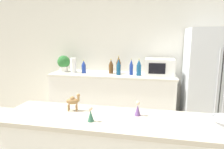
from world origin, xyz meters
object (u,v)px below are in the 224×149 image
at_px(refrigerator, 213,82).
at_px(paper_towel_roll, 73,65).
at_px(microwave, 159,67).
at_px(wise_man_figurine_crimson, 91,115).
at_px(potted_plant, 64,63).
at_px(wise_man_figurine_blue, 138,109).
at_px(back_bottle_2, 119,65).
at_px(back_bottle_3, 84,67).
at_px(back_bottle_4, 131,67).
at_px(back_bottle_0, 139,68).
at_px(back_bottle_1, 119,67).
at_px(camel_figurine, 73,101).
at_px(back_bottle_5, 111,67).

xyz_separation_m(refrigerator, paper_towel_roll, (-2.35, 0.01, 0.20)).
xyz_separation_m(microwave, wise_man_figurine_crimson, (-0.55, -2.08, -0.08)).
height_order(paper_towel_roll, microwave, microwave).
distance_m(potted_plant, microwave, 1.74).
height_order(potted_plant, wise_man_figurine_blue, potted_plant).
height_order(back_bottle_2, back_bottle_3, back_bottle_2).
bearing_deg(refrigerator, back_bottle_4, 178.75).
bearing_deg(back_bottle_0, back_bottle_3, 178.21).
bearing_deg(wise_man_figurine_crimson, back_bottle_0, 83.81).
distance_m(back_bottle_1, wise_man_figurine_blue, 1.84).
bearing_deg(camel_figurine, back_bottle_5, 92.15).
height_order(potted_plant, back_bottle_0, potted_plant).
bearing_deg(paper_towel_roll, back_bottle_1, -2.65).
bearing_deg(paper_towel_roll, back_bottle_4, 1.05).
bearing_deg(camel_figurine, back_bottle_4, 80.84).
distance_m(paper_towel_roll, back_bottle_5, 0.68).
bearing_deg(camel_figurine, back_bottle_3, 106.82).
xyz_separation_m(refrigerator, wise_man_figurine_blue, (-1.06, -1.81, 0.13)).
bearing_deg(back_bottle_1, wise_man_figurine_blue, -75.48).
bearing_deg(paper_towel_roll, back_bottle_3, 3.08).
xyz_separation_m(back_bottle_3, back_bottle_4, (0.85, 0.01, 0.02)).
xyz_separation_m(paper_towel_roll, back_bottle_4, (1.04, 0.02, -0.01)).
distance_m(camel_figurine, wise_man_figurine_blue, 0.55).
bearing_deg(back_bottle_5, back_bottle_0, -12.07).
bearing_deg(refrigerator, back_bottle_5, 176.72).
distance_m(potted_plant, back_bottle_5, 0.91).
bearing_deg(back_bottle_2, refrigerator, -4.60).
bearing_deg(back_bottle_1, camel_figurine, -92.77).
bearing_deg(microwave, back_bottle_0, -164.15).
height_order(microwave, wise_man_figurine_blue, microwave).
distance_m(back_bottle_1, wise_man_figurine_crimson, 1.97).
distance_m(back_bottle_1, back_bottle_4, 0.22).
height_order(back_bottle_3, wise_man_figurine_blue, back_bottle_3).
relative_size(refrigerator, back_bottle_1, 6.08).
distance_m(camel_figurine, wise_man_figurine_crimson, 0.28).
distance_m(potted_plant, back_bottle_3, 0.43).
xyz_separation_m(camel_figurine, wise_man_figurine_crimson, (0.21, -0.18, -0.04)).
height_order(back_bottle_3, back_bottle_4, back_bottle_4).
bearing_deg(back_bottle_5, back_bottle_4, -10.37).
distance_m(paper_towel_roll, back_bottle_0, 1.18).
distance_m(refrigerator, microwave, 0.87).
bearing_deg(back_bottle_1, back_bottle_2, 99.77).
bearing_deg(back_bottle_4, back_bottle_2, 158.03).
bearing_deg(wise_man_figurine_crimson, back_bottle_3, 110.86).
bearing_deg(wise_man_figurine_blue, camel_figurine, -179.61).
relative_size(back_bottle_0, wise_man_figurine_crimson, 2.41).
xyz_separation_m(paper_towel_roll, wise_man_figurine_crimson, (0.96, -2.01, -0.07)).
bearing_deg(back_bottle_3, back_bottle_1, -4.36).
height_order(paper_towel_roll, back_bottle_1, back_bottle_1).
distance_m(back_bottle_4, wise_man_figurine_blue, 1.86).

